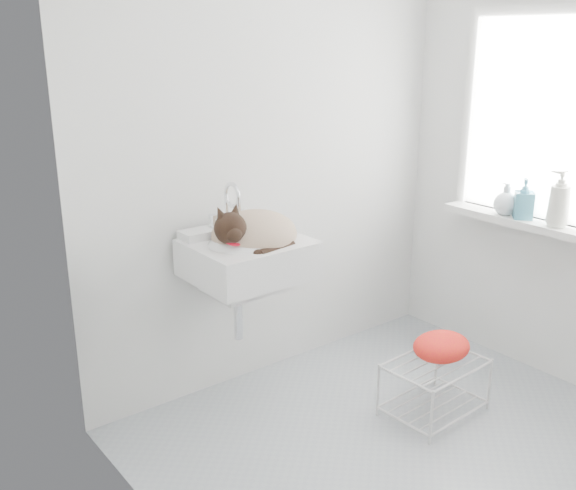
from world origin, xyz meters
TOP-DOWN VIEW (x-y plane):
  - floor at (0.00, 0.00)m, footprint 2.20×2.00m
  - back_wall at (0.00, 1.00)m, footprint 2.20×0.02m
  - left_wall at (-1.10, 0.00)m, footprint 0.02×2.00m
  - window_glass at (1.09, 0.20)m, footprint 0.01×0.80m
  - window_frame at (1.07, 0.20)m, footprint 0.04×0.90m
  - windowsill at (1.01, 0.20)m, footprint 0.16×0.88m
  - sink at (-0.35, 0.74)m, footprint 0.53×0.46m
  - faucet at (-0.35, 0.92)m, footprint 0.19×0.14m
  - cat at (-0.33, 0.72)m, footprint 0.45×0.38m
  - wire_rack at (0.31, 0.12)m, footprint 0.47×0.34m
  - towel at (0.35, 0.14)m, footprint 0.32×0.24m
  - bottle_a at (1.00, -0.00)m, footprint 0.13×0.13m
  - bottle_b at (1.00, 0.19)m, footprint 0.13×0.13m
  - bottle_c at (1.00, 0.29)m, footprint 0.14×0.14m

SIDE VIEW (x-z plane):
  - floor at x=0.00m, z-range -0.01..0.01m
  - wire_rack at x=0.31m, z-range 0.01..0.29m
  - towel at x=0.35m, z-range 0.24..0.36m
  - windowsill at x=1.01m, z-range 0.81..0.85m
  - sink at x=-0.35m, z-range 0.74..0.96m
  - bottle_a at x=1.00m, z-range 0.73..0.97m
  - bottle_b at x=1.00m, z-range 0.75..0.95m
  - bottle_c at x=1.00m, z-range 0.77..0.93m
  - cat at x=-0.33m, z-range 0.76..1.02m
  - faucet at x=-0.35m, z-range 0.89..1.09m
  - back_wall at x=0.00m, z-range 0.00..2.50m
  - left_wall at x=-1.10m, z-range 0.00..2.50m
  - window_glass at x=1.09m, z-range 0.85..1.85m
  - window_frame at x=1.07m, z-range 0.80..1.90m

